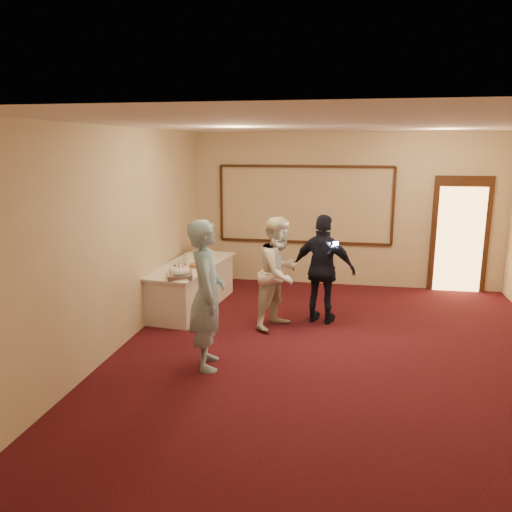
# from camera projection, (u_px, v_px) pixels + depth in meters

# --- Properties ---
(floor) EXTENTS (7.00, 7.00, 0.00)m
(floor) POSITION_uv_depth(u_px,v_px,m) (339.00, 354.00, 6.74)
(floor) COLOR black
(floor) RESTS_ON ground
(room_walls) EXTENTS (6.04, 7.04, 3.02)m
(room_walls) POSITION_uv_depth(u_px,v_px,m) (344.00, 204.00, 6.30)
(room_walls) COLOR beige
(room_walls) RESTS_ON floor
(wall_molding) EXTENTS (3.45, 0.04, 1.55)m
(wall_molding) POSITION_uv_depth(u_px,v_px,m) (305.00, 205.00, 9.86)
(wall_molding) COLOR #372410
(wall_molding) RESTS_ON room_walls
(doorway) EXTENTS (1.05, 0.07, 2.20)m
(doorway) POSITION_uv_depth(u_px,v_px,m) (460.00, 236.00, 9.43)
(doorway) COLOR #372410
(doorway) RESTS_ON floor
(buffet_table) EXTENTS (1.10, 2.33, 0.77)m
(buffet_table) POSITION_uv_depth(u_px,v_px,m) (191.00, 286.00, 8.59)
(buffet_table) COLOR white
(buffet_table) RESTS_ON floor
(pavlova_tray) EXTENTS (0.50, 0.56, 0.19)m
(pavlova_tray) POSITION_uv_depth(u_px,v_px,m) (180.00, 272.00, 7.63)
(pavlova_tray) COLOR silver
(pavlova_tray) RESTS_ON buffet_table
(cupcake_stand) EXTENTS (0.32, 0.32, 0.46)m
(cupcake_stand) POSITION_uv_depth(u_px,v_px,m) (197.00, 245.00, 9.30)
(cupcake_stand) COLOR #DE4453
(cupcake_stand) RESTS_ON buffet_table
(plate_stack_a) EXTENTS (0.21, 0.21, 0.17)m
(plate_stack_a) POSITION_uv_depth(u_px,v_px,m) (191.00, 258.00, 8.57)
(plate_stack_a) COLOR white
(plate_stack_a) RESTS_ON buffet_table
(plate_stack_b) EXTENTS (0.18, 0.18, 0.15)m
(plate_stack_b) POSITION_uv_depth(u_px,v_px,m) (208.00, 256.00, 8.79)
(plate_stack_b) COLOR white
(plate_stack_b) RESTS_ON buffet_table
(tart) EXTENTS (0.28, 0.28, 0.06)m
(tart) POSITION_uv_depth(u_px,v_px,m) (197.00, 266.00, 8.26)
(tart) COLOR white
(tart) RESTS_ON buffet_table
(man) EXTENTS (0.62, 0.78, 1.89)m
(man) POSITION_uv_depth(u_px,v_px,m) (207.00, 295.00, 6.16)
(man) COLOR #8DB6D7
(man) RESTS_ON floor
(woman) EXTENTS (0.97, 1.04, 1.71)m
(woman) POSITION_uv_depth(u_px,v_px,m) (279.00, 273.00, 7.56)
(woman) COLOR silver
(woman) RESTS_ON floor
(guest) EXTENTS (1.08, 0.65, 1.72)m
(guest) POSITION_uv_depth(u_px,v_px,m) (323.00, 269.00, 7.76)
(guest) COLOR black
(guest) RESTS_ON floor
(camera_flash) EXTENTS (0.08, 0.06, 0.05)m
(camera_flash) POSITION_uv_depth(u_px,v_px,m) (336.00, 243.00, 7.52)
(camera_flash) COLOR white
(camera_flash) RESTS_ON guest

